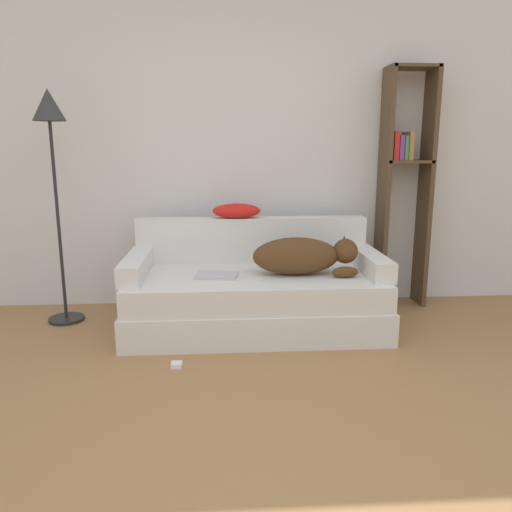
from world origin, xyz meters
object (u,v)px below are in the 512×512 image
Objects in this scene: laptop at (217,275)px; bookshelf at (405,178)px; dog at (303,256)px; floor_lamp at (51,140)px; power_adapter at (177,365)px; couch at (255,301)px; throw_pillow at (236,211)px.

laptop is 1.76m from bookshelf.
dog is at bearing 10.25° from laptop.
laptop is at bearing -159.27° from bookshelf.
floor_lamp is at bearing 170.42° from dog.
power_adapter is at bearing -145.11° from dog.
bookshelf is (0.91, 0.56, 0.51)m from dog.
couch reaches higher than power_adapter.
dog is at bearing -148.62° from bookshelf.
dog is 1.18m from power_adapter.
floor_lamp reaches higher than couch.
laptop is 4.83× the size of power_adapter.
couch is at bearing -72.37° from throw_pillow.
laptop is 0.62m from throw_pillow.
throw_pillow is 1.40m from bookshelf.
couch is at bearing 51.16° from power_adapter.
floor_lamp reaches higher than power_adapter.
bookshelf is at bearing 22.11° from couch.
floor_lamp is (-1.32, -0.13, 0.54)m from throw_pillow.
laptop is at bearing -165.79° from couch.
floor_lamp is at bearing 172.74° from laptop.
couch is at bearing -9.92° from floor_lamp.
power_adapter is at bearing -111.40° from throw_pillow.
throw_pillow is (0.16, 0.45, 0.40)m from laptop.
floor_lamp is (-1.78, 0.30, 0.81)m from dog.
couch is 0.49m from dog.
couch is 28.05× the size of power_adapter.
floor_lamp is (-1.17, 0.32, 0.94)m from laptop.
bookshelf reaches higher than couch.
throw_pillow is 5.70× the size of power_adapter.
throw_pillow is (-0.12, 0.38, 0.62)m from couch.
throw_pillow is 0.22× the size of floor_lamp.
couch is at bearing 171.88° from dog.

